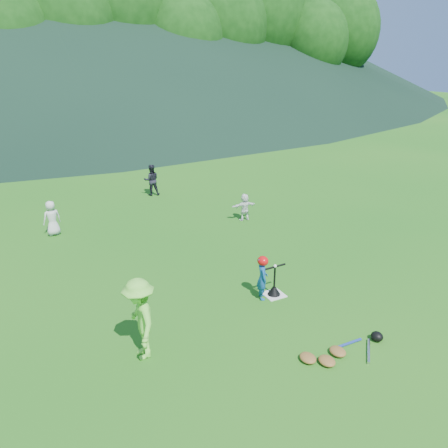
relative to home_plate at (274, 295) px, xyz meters
name	(u,v)px	position (x,y,z in m)	size (l,w,h in m)	color
ground	(274,295)	(0.00, 0.00, -0.01)	(120.00, 120.00, 0.00)	#1A6316
home_plate	(274,295)	(0.00, 0.00, 0.00)	(0.45, 0.45, 0.02)	silver
baseball	(275,266)	(0.00, 0.00, 0.73)	(0.08, 0.08, 0.08)	white
batter_child	(262,278)	(-0.32, 0.02, 0.49)	(0.37, 0.24, 1.01)	#14498D
adult_coach	(140,319)	(-3.34, -0.73, 0.77)	(1.00, 0.58, 1.55)	#74DC40
fielder_a	(52,218)	(-3.99, 6.19, 0.53)	(0.53, 0.34, 1.08)	silver
fielder_b	(151,180)	(0.04, 8.81, 0.60)	(0.60, 0.46, 1.22)	black
fielder_d	(245,207)	(1.87, 4.64, 0.45)	(0.85, 0.27, 0.92)	white
batting_tee	(274,290)	(0.00, 0.00, 0.12)	(0.30, 0.30, 0.68)	black
batter_gear	(264,261)	(-0.29, 0.02, 0.90)	(0.73, 0.26, 0.37)	red
equipment_pile	(338,352)	(-0.15, -2.36, 0.06)	(1.80, 0.76, 0.19)	olive
outfield_fence	(70,120)	(0.00, 28.00, 0.69)	(70.07, 0.08, 1.33)	gray
tree_line	(49,17)	(0.20, 33.83, 8.20)	(70.04, 11.40, 14.82)	#382314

